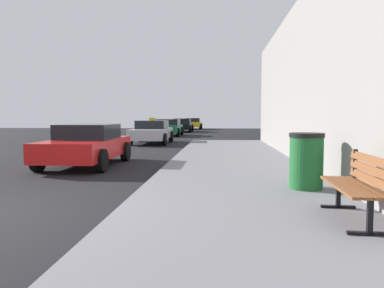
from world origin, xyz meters
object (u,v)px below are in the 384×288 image
Objects in this scene: car_black at (182,125)px; car_red at (87,145)px; bench at (360,182)px; car_green at (168,127)px; car_yellow at (193,123)px; car_silver at (152,132)px; trash_bin at (306,161)px.

car_red is at bearing 88.85° from car_black.
car_black is (-5.45, 30.58, -0.01)m from bench.
car_red is 0.95× the size of car_green.
car_green is 14.58m from car_yellow.
car_black is at bearing 101.93° from bench.
car_green is at bearing -88.61° from car_silver.
trash_bin is 0.24× the size of car_yellow.
car_red and car_black have the same top height.
car_yellow is at bearing 97.56° from trash_bin.
trash_bin reaches higher than bench.
bench is at bearing 97.45° from car_yellow.
bench is at bearing 103.95° from car_green.
car_black and car_yellow have the same top height.
car_black is at bearing -91.15° from car_red.
car_yellow is at bearing 99.26° from bench.
car_green is at bearing 104.78° from trash_bin.
trash_bin is 0.24× the size of car_black.
trash_bin is at bearing 97.56° from car_yellow.
car_red is at bearing 88.23° from car_yellow.
car_silver is 15.17m from car_black.
car_silver is at bearing 111.84° from bench.
bench is 0.36× the size of car_silver.
trash_bin is at bearing 104.78° from car_green.
car_green is 0.95× the size of car_black.
car_yellow is at bearing -91.77° from car_red.
car_red is at bearing 145.16° from trash_bin.
car_black is 7.39m from car_yellow.
car_green is (-0.19, 7.98, -0.00)m from car_silver.
car_yellow is (-4.96, 37.95, -0.01)m from bench.
trash_bin is 36.11m from car_yellow.
car_yellow is (0.85, 14.56, 0.00)m from car_green.
car_red is 0.91× the size of car_yellow.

